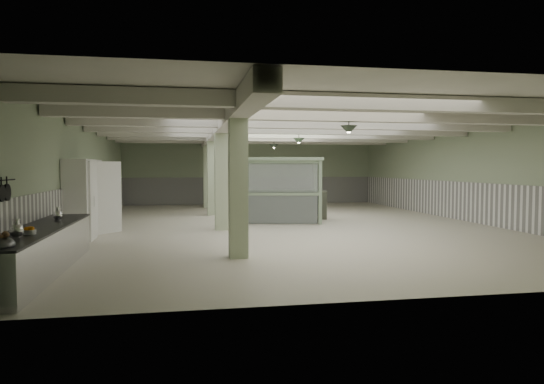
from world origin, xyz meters
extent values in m
plane|color=silver|center=(0.00, 0.00, 0.00)|extent=(20.00, 20.00, 0.00)
cube|color=white|center=(0.00, 0.00, 3.60)|extent=(14.00, 20.00, 0.02)
cube|color=#93A382|center=(0.00, 10.00, 1.80)|extent=(14.00, 0.02, 3.60)
cube|color=#93A382|center=(0.00, -10.00, 1.80)|extent=(14.00, 0.02, 3.60)
cube|color=#93A382|center=(-7.00, 0.00, 1.80)|extent=(0.02, 20.00, 3.60)
cube|color=#93A382|center=(7.00, 0.00, 1.80)|extent=(0.02, 20.00, 3.60)
cube|color=white|center=(-6.97, 0.00, 0.75)|extent=(0.05, 19.90, 1.50)
cube|color=white|center=(6.97, 0.00, 0.75)|extent=(0.05, 19.90, 1.50)
cube|color=white|center=(0.00, 9.97, 0.75)|extent=(13.90, 0.05, 1.50)
cube|color=beige|center=(-2.50, 0.00, 3.38)|extent=(0.45, 19.90, 0.40)
cube|color=beige|center=(0.00, -7.50, 3.42)|extent=(13.90, 0.35, 0.32)
cube|color=beige|center=(0.00, -5.00, 3.42)|extent=(13.90, 0.35, 0.32)
cube|color=beige|center=(0.00, -2.50, 3.42)|extent=(13.90, 0.35, 0.32)
cube|color=beige|center=(0.00, 0.00, 3.42)|extent=(13.90, 0.35, 0.32)
cube|color=beige|center=(0.00, 2.50, 3.42)|extent=(13.90, 0.35, 0.32)
cube|color=beige|center=(0.00, 5.00, 3.42)|extent=(13.90, 0.35, 0.32)
cube|color=beige|center=(0.00, 7.50, 3.42)|extent=(13.90, 0.35, 0.32)
cube|color=beige|center=(-2.50, -6.00, 1.80)|extent=(0.42, 0.42, 3.60)
cube|color=beige|center=(-2.50, -1.00, 1.80)|extent=(0.42, 0.42, 3.60)
cube|color=beige|center=(-2.50, 4.00, 1.80)|extent=(0.42, 0.42, 3.60)
cube|color=beige|center=(-2.50, 8.00, 1.80)|extent=(0.42, 0.42, 3.60)
cylinder|color=black|center=(-6.93, -7.60, 1.85)|extent=(0.02, 1.20, 0.02)
cone|color=#323F2F|center=(0.50, -5.00, 3.05)|extent=(0.44, 0.44, 0.22)
cone|color=#323F2F|center=(0.50, 0.50, 3.05)|extent=(0.44, 0.44, 0.22)
cone|color=#323F2F|center=(0.50, 5.50, 3.05)|extent=(0.44, 0.44, 0.22)
cube|color=silver|center=(-6.54, -7.00, 0.44)|extent=(0.91, 5.44, 0.88)
cube|color=black|center=(-6.54, -7.00, 0.89)|extent=(0.95, 5.48, 0.04)
cylinder|color=#B2B2B7|center=(-6.40, -7.98, 0.94)|extent=(0.22, 0.22, 0.08)
cylinder|color=black|center=(-6.88, -7.85, 1.63)|extent=(0.04, 0.31, 0.31)
cylinder|color=black|center=(-6.88, -7.58, 1.63)|extent=(0.04, 0.31, 0.31)
cube|color=white|center=(-6.65, -1.93, 1.21)|extent=(0.66, 2.64, 2.42)
cube|color=white|center=(-6.29, -2.54, 1.21)|extent=(0.06, 0.99, 2.32)
cube|color=white|center=(-6.17, -1.22, 1.21)|extent=(0.67, 0.81, 2.32)
cube|color=silver|center=(-6.25, -2.54, 1.21)|extent=(0.02, 0.05, 0.30)
cube|color=silver|center=(-6.25, -1.33, 1.21)|extent=(0.02, 0.05, 0.30)
cube|color=gray|center=(-1.58, 0.41, 1.16)|extent=(0.14, 0.14, 2.32)
cube|color=gray|center=(-1.11, 2.68, 1.16)|extent=(0.14, 0.14, 2.32)
cube|color=gray|center=(1.15, -0.15, 1.16)|extent=(0.14, 0.14, 2.32)
cube|color=gray|center=(1.61, 2.12, 1.16)|extent=(0.14, 0.14, 2.32)
cube|color=gray|center=(0.02, 1.27, 2.38)|extent=(3.48, 3.12, 0.12)
cube|color=silver|center=(-0.22, 0.13, 0.55)|extent=(2.54, 0.58, 1.05)
cube|color=silver|center=(-0.22, 0.13, 1.78)|extent=(2.54, 0.58, 1.22)
cube|color=silver|center=(0.25, 2.40, 0.55)|extent=(2.54, 0.58, 1.05)
cube|color=silver|center=(0.25, 2.40, 1.78)|extent=(2.54, 0.58, 1.22)
cube|color=silver|center=(-1.35, 1.55, 0.55)|extent=(0.48, 2.09, 1.05)
cube|color=silver|center=(-1.35, 1.55, 1.78)|extent=(0.48, 2.09, 1.22)
cube|color=silver|center=(1.38, 0.99, 0.55)|extent=(0.48, 2.09, 1.05)
cube|color=silver|center=(1.38, 0.99, 1.78)|extent=(0.48, 2.09, 1.22)
cube|color=#4D5043|center=(1.72, 1.59, 0.56)|extent=(0.47, 0.59, 1.12)
camera|label=1|loc=(-3.74, -17.05, 2.10)|focal=32.00mm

